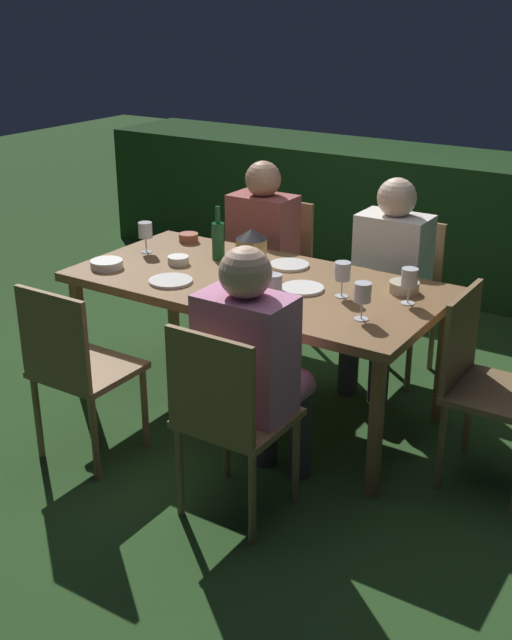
% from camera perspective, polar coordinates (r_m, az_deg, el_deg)
% --- Properties ---
extents(ground_plane, '(16.00, 16.00, 0.00)m').
position_cam_1_polar(ground_plane, '(4.26, -0.00, -6.28)').
color(ground_plane, '#26471E').
extents(dining_table, '(1.85, 0.93, 0.72)m').
position_cam_1_polar(dining_table, '(3.99, -0.00, 2.19)').
color(dining_table, brown).
rests_on(dining_table, ground).
extents(chair_side_right_b, '(0.42, 0.40, 0.87)m').
position_cam_1_polar(chair_side_right_b, '(4.59, 10.23, 2.13)').
color(chair_side_right_b, brown).
rests_on(chair_side_right_b, ground).
extents(person_in_cream, '(0.38, 0.47, 1.15)m').
position_cam_1_polar(person_in_cream, '(4.37, 9.35, 3.26)').
color(person_in_cream, white).
rests_on(person_in_cream, ground).
extents(chair_side_left_a, '(0.42, 0.40, 0.87)m').
position_cam_1_polar(chair_side_left_a, '(3.69, -12.75, -3.18)').
color(chair_side_left_a, brown).
rests_on(chair_side_left_a, ground).
extents(chair_head_far, '(0.40, 0.42, 0.87)m').
position_cam_1_polar(chair_head_far, '(3.61, 15.91, -4.11)').
color(chair_head_far, brown).
rests_on(chair_head_far, ground).
extents(chair_side_left_b, '(0.42, 0.40, 0.87)m').
position_cam_1_polar(chair_side_left_b, '(3.20, -2.03, -6.75)').
color(chair_side_left_b, brown).
rests_on(chair_side_left_b, ground).
extents(person_in_pink, '(0.38, 0.47, 1.15)m').
position_cam_1_polar(person_in_pink, '(3.28, -0.12, -3.04)').
color(person_in_pink, '#C675A3').
rests_on(person_in_pink, ground).
extents(chair_side_right_a, '(0.42, 0.40, 0.87)m').
position_cam_1_polar(chair_side_right_a, '(4.94, 1.31, 3.97)').
color(chair_side_right_a, brown).
rests_on(chair_side_right_a, ground).
extents(person_in_rust, '(0.38, 0.47, 1.15)m').
position_cam_1_polar(person_in_rust, '(4.74, 0.08, 5.08)').
color(person_in_rust, '#9E4C47').
rests_on(person_in_rust, ground).
extents(lantern_centerpiece, '(0.15, 0.15, 0.27)m').
position_cam_1_polar(lantern_centerpiece, '(3.91, -0.34, 4.87)').
color(lantern_centerpiece, black).
rests_on(lantern_centerpiece, dining_table).
extents(green_bottle_on_table, '(0.07, 0.07, 0.29)m').
position_cam_1_polar(green_bottle_on_table, '(4.25, -2.72, 5.75)').
color(green_bottle_on_table, '#195128').
rests_on(green_bottle_on_table, dining_table).
extents(wine_glass_a, '(0.08, 0.08, 0.17)m').
position_cam_1_polar(wine_glass_a, '(3.69, 10.91, 2.87)').
color(wine_glass_a, silver).
rests_on(wine_glass_a, dining_table).
extents(wine_glass_b, '(0.08, 0.08, 0.17)m').
position_cam_1_polar(wine_glass_b, '(3.47, 7.63, 1.84)').
color(wine_glass_b, silver).
rests_on(wine_glass_b, dining_table).
extents(wine_glass_c, '(0.08, 0.08, 0.17)m').
position_cam_1_polar(wine_glass_c, '(3.55, 1.27, 2.48)').
color(wine_glass_c, silver).
rests_on(wine_glass_c, dining_table).
extents(wine_glass_d, '(0.08, 0.08, 0.17)m').
position_cam_1_polar(wine_glass_d, '(4.41, -7.91, 6.28)').
color(wine_glass_d, silver).
rests_on(wine_glass_d, dining_table).
extents(wine_glass_e, '(0.08, 0.08, 0.17)m').
position_cam_1_polar(wine_glass_e, '(3.73, 6.20, 3.37)').
color(wine_glass_e, silver).
rests_on(wine_glass_e, dining_table).
extents(plate_a, '(0.21, 0.21, 0.01)m').
position_cam_1_polar(plate_a, '(4.17, 2.39, 3.95)').
color(plate_a, white).
rests_on(plate_a, dining_table).
extents(plate_b, '(0.22, 0.22, 0.01)m').
position_cam_1_polar(plate_b, '(3.95, -6.12, 2.79)').
color(plate_b, silver).
rests_on(plate_b, dining_table).
extents(plate_c, '(0.21, 0.21, 0.01)m').
position_cam_1_polar(plate_c, '(3.84, 3.36, 2.29)').
color(plate_c, white).
rests_on(plate_c, dining_table).
extents(bowl_olives, '(0.11, 0.11, 0.05)m').
position_cam_1_polar(bowl_olives, '(4.60, -4.84, 5.91)').
color(bowl_olives, '#9E5138').
rests_on(bowl_olives, dining_table).
extents(bowl_bread, '(0.11, 0.11, 0.04)m').
position_cam_1_polar(bowl_bread, '(4.22, -5.58, 4.30)').
color(bowl_bread, silver).
rests_on(bowl_bread, dining_table).
extents(bowl_salad, '(0.14, 0.14, 0.05)m').
position_cam_1_polar(bowl_salad, '(3.86, 10.54, 2.36)').
color(bowl_salad, '#BCAD8E').
rests_on(bowl_salad, dining_table).
extents(bowl_dip, '(0.17, 0.17, 0.04)m').
position_cam_1_polar(bowl_dip, '(4.21, -10.62, 3.97)').
color(bowl_dip, silver).
rests_on(bowl_dip, dining_table).
extents(hedge_backdrop, '(5.48, 0.80, 0.97)m').
position_cam_1_polar(hedge_backdrop, '(6.12, 12.40, 7.04)').
color(hedge_backdrop, '#193816').
rests_on(hedge_backdrop, ground).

